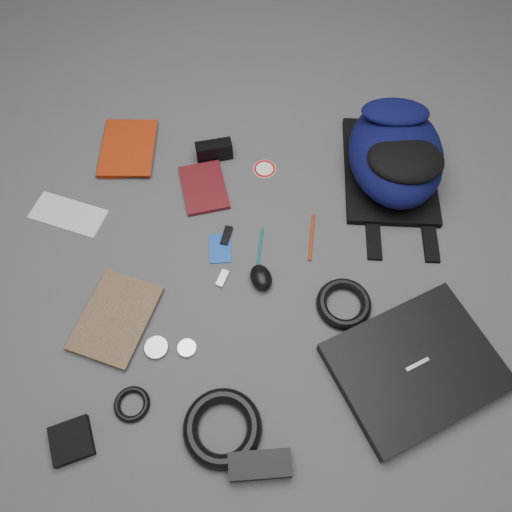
{
  "coord_description": "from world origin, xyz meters",
  "views": [
    {
      "loc": [
        -0.01,
        -0.63,
        1.2
      ],
      "look_at": [
        0.0,
        0.0,
        0.02
      ],
      "focal_mm": 35.0,
      "sensor_mm": 36.0,
      "label": 1
    }
  ],
  "objects_px": {
    "dvd_case": "(204,188)",
    "mouse": "(261,278)",
    "laptop": "(415,366)",
    "comic_book": "(86,308)",
    "compact_camera": "(214,151)",
    "textbook_red": "(101,148)",
    "power_brick": "(260,465)",
    "pouch": "(71,441)",
    "backpack": "(395,153)"
  },
  "relations": [
    {
      "from": "dvd_case",
      "to": "mouse",
      "type": "xyz_separation_m",
      "value": [
        0.16,
        -0.3,
        0.01
      ]
    },
    {
      "from": "laptop",
      "to": "comic_book",
      "type": "height_order",
      "value": "laptop"
    },
    {
      "from": "dvd_case",
      "to": "compact_camera",
      "type": "relative_size",
      "value": 1.61
    },
    {
      "from": "textbook_red",
      "to": "power_brick",
      "type": "xyz_separation_m",
      "value": [
        0.46,
        -0.91,
        0.0
      ]
    },
    {
      "from": "textbook_red",
      "to": "pouch",
      "type": "relative_size",
      "value": 2.46
    },
    {
      "from": "comic_book",
      "to": "dvd_case",
      "type": "xyz_separation_m",
      "value": [
        0.29,
        0.37,
        -0.0
      ]
    },
    {
      "from": "comic_book",
      "to": "mouse",
      "type": "relative_size",
      "value": 2.99
    },
    {
      "from": "laptop",
      "to": "power_brick",
      "type": "bearing_deg",
      "value": -175.52
    },
    {
      "from": "mouse",
      "to": "power_brick",
      "type": "distance_m",
      "value": 0.46
    },
    {
      "from": "textbook_red",
      "to": "mouse",
      "type": "bearing_deg",
      "value": -42.02
    },
    {
      "from": "compact_camera",
      "to": "pouch",
      "type": "height_order",
      "value": "compact_camera"
    },
    {
      "from": "dvd_case",
      "to": "pouch",
      "type": "relative_size",
      "value": 1.94
    },
    {
      "from": "compact_camera",
      "to": "pouch",
      "type": "xyz_separation_m",
      "value": [
        -0.31,
        -0.82,
        -0.02
      ]
    },
    {
      "from": "backpack",
      "to": "pouch",
      "type": "xyz_separation_m",
      "value": [
        -0.83,
        -0.75,
        -0.08
      ]
    },
    {
      "from": "dvd_case",
      "to": "backpack",
      "type": "bearing_deg",
      "value": -6.68
    },
    {
      "from": "backpack",
      "to": "textbook_red",
      "type": "distance_m",
      "value": 0.88
    },
    {
      "from": "dvd_case",
      "to": "pouch",
      "type": "distance_m",
      "value": 0.75
    },
    {
      "from": "pouch",
      "to": "backpack",
      "type": "bearing_deg",
      "value": 41.91
    },
    {
      "from": "power_brick",
      "to": "pouch",
      "type": "xyz_separation_m",
      "value": [
        -0.42,
        0.06,
        -0.01
      ]
    },
    {
      "from": "laptop",
      "to": "pouch",
      "type": "relative_size",
      "value": 4.2
    },
    {
      "from": "dvd_case",
      "to": "power_brick",
      "type": "bearing_deg",
      "value": -90.95
    },
    {
      "from": "dvd_case",
      "to": "compact_camera",
      "type": "height_order",
      "value": "compact_camera"
    },
    {
      "from": "textbook_red",
      "to": "compact_camera",
      "type": "height_order",
      "value": "compact_camera"
    },
    {
      "from": "laptop",
      "to": "mouse",
      "type": "xyz_separation_m",
      "value": [
        -0.36,
        0.24,
        0.0
      ]
    },
    {
      "from": "laptop",
      "to": "textbook_red",
      "type": "xyz_separation_m",
      "value": [
        -0.84,
        0.7,
        -0.01
      ]
    },
    {
      "from": "mouse",
      "to": "pouch",
      "type": "distance_m",
      "value": 0.59
    },
    {
      "from": "laptop",
      "to": "compact_camera",
      "type": "bearing_deg",
      "value": 101.99
    },
    {
      "from": "textbook_red",
      "to": "dvd_case",
      "type": "bearing_deg",
      "value": -23.87
    },
    {
      "from": "textbook_red",
      "to": "pouch",
      "type": "height_order",
      "value": "same"
    },
    {
      "from": "comic_book",
      "to": "pouch",
      "type": "xyz_separation_m",
      "value": [
        0.01,
        -0.32,
        0.0
      ]
    },
    {
      "from": "comic_book",
      "to": "pouch",
      "type": "distance_m",
      "value": 0.32
    },
    {
      "from": "compact_camera",
      "to": "backpack",
      "type": "bearing_deg",
      "value": -18.03
    },
    {
      "from": "dvd_case",
      "to": "mouse",
      "type": "relative_size",
      "value": 2.25
    },
    {
      "from": "pouch",
      "to": "comic_book",
      "type": "bearing_deg",
      "value": 92.18
    },
    {
      "from": "dvd_case",
      "to": "power_brick",
      "type": "xyz_separation_m",
      "value": [
        0.14,
        -0.76,
        0.01
      ]
    },
    {
      "from": "dvd_case",
      "to": "compact_camera",
      "type": "bearing_deg",
      "value": 64.12
    },
    {
      "from": "backpack",
      "to": "dvd_case",
      "type": "xyz_separation_m",
      "value": [
        -0.55,
        -0.05,
        -0.08
      ]
    },
    {
      "from": "mouse",
      "to": "dvd_case",
      "type": "bearing_deg",
      "value": 100.07
    },
    {
      "from": "textbook_red",
      "to": "mouse",
      "type": "relative_size",
      "value": 2.85
    },
    {
      "from": "comic_book",
      "to": "dvd_case",
      "type": "height_order",
      "value": "comic_book"
    },
    {
      "from": "textbook_red",
      "to": "pouch",
      "type": "distance_m",
      "value": 0.85
    },
    {
      "from": "backpack",
      "to": "laptop",
      "type": "xyz_separation_m",
      "value": [
        -0.03,
        -0.6,
        -0.07
      ]
    },
    {
      "from": "textbook_red",
      "to": "power_brick",
      "type": "distance_m",
      "value": 1.02
    },
    {
      "from": "dvd_case",
      "to": "mouse",
      "type": "distance_m",
      "value": 0.34
    },
    {
      "from": "dvd_case",
      "to": "power_brick",
      "type": "height_order",
      "value": "power_brick"
    },
    {
      "from": "comic_book",
      "to": "power_brick",
      "type": "height_order",
      "value": "power_brick"
    },
    {
      "from": "laptop",
      "to": "comic_book",
      "type": "distance_m",
      "value": 0.83
    },
    {
      "from": "comic_book",
      "to": "mouse",
      "type": "bearing_deg",
      "value": 29.17
    },
    {
      "from": "laptop",
      "to": "mouse",
      "type": "distance_m",
      "value": 0.44
    },
    {
      "from": "backpack",
      "to": "dvd_case",
      "type": "relative_size",
      "value": 2.39
    }
  ]
}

